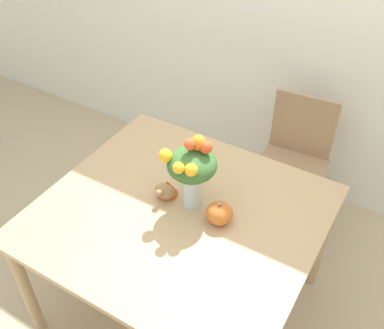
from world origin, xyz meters
name	(u,v)px	position (x,y,z in m)	size (l,w,h in m)	color
ground_plane	(182,302)	(0.00, 0.00, 0.00)	(12.00, 12.00, 0.00)	tan
wall_back	(299,1)	(0.00, 1.36, 1.35)	(8.00, 0.06, 2.70)	silver
dining_table	(180,224)	(0.00, 0.00, 0.68)	(1.31, 1.20, 0.77)	tan
flower_vase	(192,168)	(0.02, 0.08, 0.99)	(0.25, 0.25, 0.39)	silver
pumpkin	(219,213)	(0.19, 0.05, 0.82)	(0.13, 0.13, 0.12)	orange
turkey_figurine	(166,189)	(-0.11, 0.06, 0.81)	(0.11, 0.14, 0.09)	#A87A4C
dining_chair_near_window	(292,163)	(0.24, 0.98, 0.48)	(0.45, 0.45, 0.90)	#9E7A56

